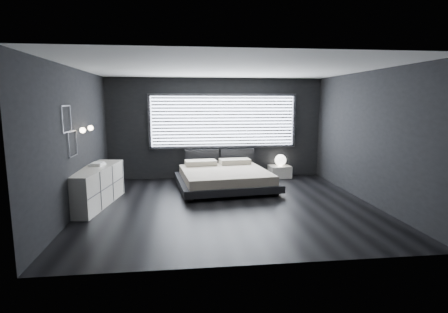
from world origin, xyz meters
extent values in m
plane|color=black|center=(0.00, 0.00, 0.00)|extent=(6.00, 6.00, 0.00)
plane|color=white|center=(0.00, 0.00, 2.80)|extent=(6.00, 6.00, 0.00)
cube|color=black|center=(0.00, 2.75, 1.40)|extent=(6.00, 0.04, 2.80)
cube|color=black|center=(0.00, -2.75, 1.40)|extent=(6.00, 0.04, 2.80)
cube|color=black|center=(-3.00, 0.00, 1.40)|extent=(0.04, 5.50, 2.80)
cube|color=black|center=(3.00, 0.00, 1.40)|extent=(0.04, 5.50, 2.80)
cube|color=white|center=(0.20, 2.73, 1.61)|extent=(4.00, 0.02, 1.38)
cube|color=#47474C|center=(-1.84, 2.70, 1.61)|extent=(0.06, 0.08, 1.48)
cube|color=#47474C|center=(2.24, 2.70, 1.61)|extent=(0.06, 0.08, 1.48)
cube|color=#47474C|center=(0.20, 2.70, 2.34)|extent=(4.14, 0.08, 0.06)
cube|color=#47474C|center=(0.20, 2.70, 0.88)|extent=(4.14, 0.08, 0.06)
cube|color=silver|center=(0.20, 2.67, 1.61)|extent=(3.94, 0.03, 1.32)
cube|color=black|center=(-0.41, 2.64, 0.57)|extent=(0.96, 0.16, 0.52)
cube|color=black|center=(0.59, 2.64, 0.57)|extent=(0.96, 0.16, 0.52)
cylinder|color=silver|center=(-2.95, 0.05, 1.60)|extent=(0.10, 0.02, 0.02)
sphere|color=#FFE5B7|center=(-2.88, 0.05, 1.60)|extent=(0.11, 0.11, 0.11)
cylinder|color=silver|center=(-2.95, 0.65, 1.60)|extent=(0.10, 0.02, 0.02)
sphere|color=#FFE5B7|center=(-2.88, 0.65, 1.60)|extent=(0.11, 0.11, 0.11)
cube|color=#47474C|center=(-2.98, -0.55, 2.08)|extent=(0.01, 0.46, 0.02)
cube|color=#47474C|center=(-2.98, -0.55, 1.62)|extent=(0.01, 0.46, 0.02)
cube|color=#47474C|center=(-2.98, -0.32, 1.85)|extent=(0.01, 0.02, 0.46)
cube|color=#47474C|center=(-2.98, -0.78, 1.85)|extent=(0.01, 0.02, 0.46)
cube|color=#47474C|center=(-2.98, -0.30, 1.61)|extent=(0.01, 0.46, 0.02)
cube|color=#47474C|center=(-2.98, -0.30, 1.15)|extent=(0.01, 0.46, 0.02)
cube|color=#47474C|center=(-2.98, -0.07, 1.38)|extent=(0.01, 0.02, 0.46)
cube|color=#47474C|center=(-2.98, -0.53, 1.38)|extent=(0.01, 0.02, 0.46)
cube|color=black|center=(-0.80, 0.42, 0.04)|extent=(0.14, 0.14, 0.08)
cube|color=black|center=(1.18, 0.65, 0.04)|extent=(0.14, 0.14, 0.08)
cube|color=black|center=(-1.00, 2.20, 0.04)|extent=(0.14, 0.14, 0.08)
cube|color=black|center=(0.98, 2.42, 0.04)|extent=(0.14, 0.14, 0.08)
cube|color=black|center=(0.09, 1.42, 0.17)|extent=(2.54, 2.45, 0.17)
cube|color=#B7AA94|center=(0.09, 1.42, 0.36)|extent=(2.27, 2.27, 0.21)
cube|color=beige|center=(-0.47, 2.18, 0.53)|extent=(0.86, 0.53, 0.14)
cube|color=beige|center=(0.47, 2.29, 0.53)|extent=(0.86, 0.53, 0.14)
cube|color=white|center=(1.80, 2.50, 0.17)|extent=(0.62, 0.53, 0.34)
sphere|color=white|center=(1.82, 2.50, 0.50)|extent=(0.32, 0.32, 0.32)
cube|color=white|center=(-2.78, 0.32, 0.40)|extent=(0.87, 2.07, 0.80)
cube|color=#47474C|center=(-2.50, 0.27, 0.40)|extent=(0.33, 1.96, 0.78)
cube|color=white|center=(-2.77, 0.56, 0.82)|extent=(0.31, 0.37, 0.04)
cube|color=white|center=(-2.76, 0.54, 0.86)|extent=(0.24, 0.31, 0.03)
camera|label=1|loc=(-0.94, -7.04, 2.16)|focal=28.00mm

